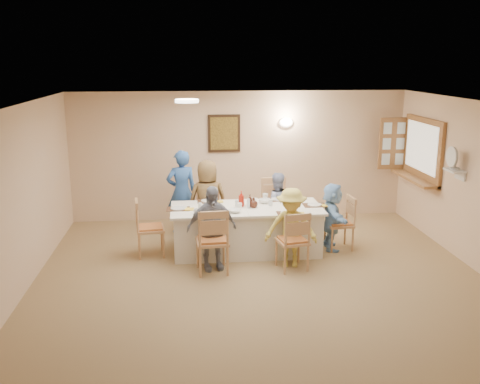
{
  "coord_description": "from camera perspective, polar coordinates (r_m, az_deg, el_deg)",
  "views": [
    {
      "loc": [
        -1.02,
        -6.72,
        3.09
      ],
      "look_at": [
        -0.2,
        1.4,
        1.05
      ],
      "focal_mm": 40.0,
      "sensor_mm": 36.0,
      "label": 1
    }
  ],
  "objects": [
    {
      "name": "dining_table",
      "position": [
        8.74,
        0.7,
        -4.03
      ],
      "size": [
        2.44,
        1.03,
        0.76
      ],
      "primitive_type": "cube",
      "color": "white",
      "rests_on": "ground"
    },
    {
      "name": "desk_fan",
      "position": [
        8.93,
        21.84,
        3.09
      ],
      "size": [
        0.3,
        0.3,
        0.28
      ],
      "primitive_type": null,
      "color": "#A5A5A8",
      "rests_on": "fan_shelf"
    },
    {
      "name": "bowl_b",
      "position": [
        8.89,
        2.65,
        -0.97
      ],
      "size": [
        0.3,
        0.3,
        0.06
      ],
      "primitive_type": "imported",
      "rotation": [
        0.0,
        0.0,
        0.23
      ],
      "color": "white",
      "rests_on": "dining_table"
    },
    {
      "name": "chair_right_end",
      "position": [
        9.02,
        10.55,
        -3.25
      ],
      "size": [
        0.46,
        0.46,
        0.9
      ],
      "primitive_type": null,
      "rotation": [
        0.0,
        0.0,
        -1.5
      ],
      "color": "tan",
      "rests_on": "ground"
    },
    {
      "name": "placemat_re",
      "position": [
        8.82,
        7.95,
        -1.4
      ],
      "size": [
        0.37,
        0.27,
        0.01
      ],
      "primitive_type": "cube",
      "color": "#472B19",
      "rests_on": "dining_table"
    },
    {
      "name": "condiment_brown",
      "position": [
        8.66,
        1.07,
        -0.91
      ],
      "size": [
        0.14,
        0.14,
        0.2
      ],
      "primitive_type": "imported",
      "rotation": [
        0.0,
        0.0,
        -0.34
      ],
      "color": "#411D11",
      "rests_on": "dining_table"
    },
    {
      "name": "caregiver",
      "position": [
        9.69,
        -6.24,
        0.03
      ],
      "size": [
        0.72,
        0.62,
        1.52
      ],
      "primitive_type": "imported",
      "rotation": [
        0.0,
        0.0,
        3.38
      ],
      "color": "#3260AF",
      "rests_on": "ground"
    },
    {
      "name": "napkin_fl",
      "position": [
        8.14,
        -1.87,
        -2.53
      ],
      "size": [
        0.14,
        0.14,
        0.01
      ],
      "primitive_type": "cube",
      "color": "yellow",
      "rests_on": "dining_table"
    },
    {
      "name": "ground",
      "position": [
        7.47,
        2.65,
        -10.42
      ],
      "size": [
        7.0,
        7.0,
        0.0
      ],
      "primitive_type": "plane",
      "color": "olive"
    },
    {
      "name": "placemat_le",
      "position": [
        8.58,
        -6.62,
        -1.8
      ],
      "size": [
        0.37,
        0.28,
        0.01
      ],
      "primitive_type": "cube",
      "color": "#472B19",
      "rests_on": "dining_table"
    },
    {
      "name": "placemat_bl",
      "position": [
        8.99,
        -3.4,
        -1.0
      ],
      "size": [
        0.37,
        0.27,
        0.01
      ],
      "primitive_type": "cube",
      "color": "#472B19",
      "rests_on": "dining_table"
    },
    {
      "name": "diner_back_right",
      "position": [
        9.41,
        3.87,
        -1.43
      ],
      "size": [
        0.62,
        0.5,
        1.17
      ],
      "primitive_type": "imported",
      "rotation": [
        0.0,
        0.0,
        3.19
      ],
      "color": "#929CC2",
      "rests_on": "ground"
    },
    {
      "name": "wall_picture",
      "position": [
        10.31,
        -1.71,
        6.27
      ],
      "size": [
        0.62,
        0.05,
        0.72
      ],
      "color": "black",
      "rests_on": "room_walls"
    },
    {
      "name": "teacup_b",
      "position": [
        9.14,
        2.71,
        -0.45
      ],
      "size": [
        0.17,
        0.17,
        0.09
      ],
      "primitive_type": "imported",
      "rotation": [
        0.0,
        0.0,
        0.42
      ],
      "color": "white",
      "rests_on": "dining_table"
    },
    {
      "name": "plate_fr",
      "position": [
        8.32,
        5.14,
        -2.21
      ],
      "size": [
        0.23,
        0.23,
        0.01
      ],
      "primitive_type": "cylinder",
      "color": "white",
      "rests_on": "dining_table"
    },
    {
      "name": "drinking_glass",
      "position": [
        8.65,
        -0.32,
        -1.22
      ],
      "size": [
        0.07,
        0.07,
        0.1
      ],
      "primitive_type": "cylinder",
      "color": "silver",
      "rests_on": "dining_table"
    },
    {
      "name": "napkin_bl",
      "position": [
        8.95,
        -2.24,
        -1.01
      ],
      "size": [
        0.13,
        0.13,
        0.01
      ],
      "primitive_type": "cube",
      "color": "yellow",
      "rests_on": "dining_table"
    },
    {
      "name": "chair_back_right",
      "position": [
        9.54,
        3.74,
        -1.68
      ],
      "size": [
        0.5,
        0.5,
        1.02
      ],
      "primitive_type": null,
      "rotation": [
        0.0,
        0.0,
        -0.02
      ],
      "color": "tan",
      "rests_on": "ground"
    },
    {
      "name": "diner_front_right",
      "position": [
        8.12,
        5.46,
        -3.81
      ],
      "size": [
        0.97,
        0.76,
        1.22
      ],
      "primitive_type": "imported",
      "rotation": [
        0.0,
        0.0,
        -0.2
      ],
      "color": "#DDC855",
      "rests_on": "ground"
    },
    {
      "name": "plate_le",
      "position": [
        8.58,
        -6.62,
        -1.74
      ],
      "size": [
        0.24,
        0.24,
        0.02
      ],
      "primitive_type": "cylinder",
      "color": "white",
      "rests_on": "dining_table"
    },
    {
      "name": "bowl_a",
      "position": [
        8.34,
        -0.57,
        -2.02
      ],
      "size": [
        0.33,
        0.33,
        0.05
      ],
      "primitive_type": "imported",
      "rotation": [
        0.0,
        0.0,
        -0.31
      ],
      "color": "white",
      "rests_on": "dining_table"
    },
    {
      "name": "napkin_br",
      "position": [
        9.1,
        5.33,
        -0.81
      ],
      "size": [
        0.14,
        0.14,
        0.01
      ],
      "primitive_type": "cube",
      "color": "yellow",
      "rests_on": "dining_table"
    },
    {
      "name": "condiment_ketchup",
      "position": [
        8.64,
        0.14,
        -0.73
      ],
      "size": [
        0.13,
        0.13,
        0.26
      ],
      "primitive_type": "imported",
      "rotation": [
        0.0,
        0.0,
        -0.17
      ],
      "color": "#B41E0F",
      "rests_on": "dining_table"
    },
    {
      "name": "napkin_fr",
      "position": [
        8.31,
        6.43,
        -2.28
      ],
      "size": [
        0.14,
        0.14,
        0.01
      ],
      "primitive_type": "cube",
      "color": "yellow",
      "rests_on": "dining_table"
    },
    {
      "name": "plate_re",
      "position": [
        8.82,
        7.95,
        -1.34
      ],
      "size": [
        0.23,
        0.23,
        0.01
      ],
      "primitive_type": "cylinder",
      "color": "white",
      "rests_on": "dining_table"
    },
    {
      "name": "diner_front_left",
      "position": [
        7.97,
        -3.05,
        -3.86
      ],
      "size": [
        0.88,
        0.62,
        1.29
      ],
      "primitive_type": "imported",
      "rotation": [
        0.0,
        0.0,
        0.21
      ],
      "color": "gray",
      "rests_on": "ground"
    },
    {
      "name": "chair_back_left",
      "position": [
        9.43,
        -3.47,
        -2.06
      ],
      "size": [
        0.5,
        0.5,
        0.96
      ],
      "primitive_type": null,
      "rotation": [
        0.0,
        0.0,
        -0.09
      ],
      "color": "tan",
      "rests_on": "ground"
    },
    {
      "name": "diner_back_left",
      "position": [
        9.26,
        -3.46,
        -0.91
      ],
      "size": [
        0.86,
        0.71,
        1.42
      ],
      "primitive_type": "imported",
      "rotation": [
        0.0,
        0.0,
        3.33
      ],
      "color": "brown",
      "rests_on": "ground"
    },
    {
      "name": "fan_shelf",
      "position": [
        8.97,
        21.93,
        2.15
      ],
      "size": [
        0.22,
        0.36,
        0.03
      ],
      "primitive_type": "cube",
      "color": "white",
      "rests_on": "room_walls"
    },
    {
      "name": "plate_bl",
      "position": [
        8.99,
        -3.4,
        -0.94
      ],
      "size": [
        0.24,
        0.24,
        0.02
      ],
      "primitive_type": "cylinder",
      "color": "white",
      "rests_on": "dining_table"
    },
    {
      "name": "placemat_fr",
      "position": [
        8.32,
        5.14,
        -2.27
      ],
      "size": [
        0.34,
        0.25,
        0.01
      ],
      "primitive_type": "cube",
      "color": "#472B19",
      "rests_on": "dining_table"
    },
    {
      "name": "ceiling_light",
      "position": [
        8.25,
        -5.69,
        9.65
      ],
      "size": [
        0.36,
        0.36,
        0.05
      ],
      "primitive_type": "cylinder",
      "color": "white",
      "rests_on": "room_walls"
    },
    {
      "name": "chair_front_left",
      "position": [
        7.9,
        -2.99,
        -5.1
      ],
      "size": [
        0.52,
        0.52,
        1.01
      ],
      "primitive_type": null,
      "rotation": [
        0.0,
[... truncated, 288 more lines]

